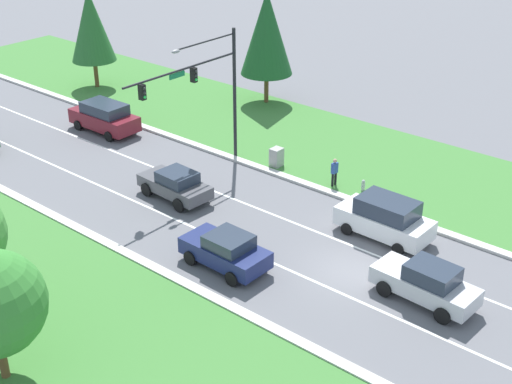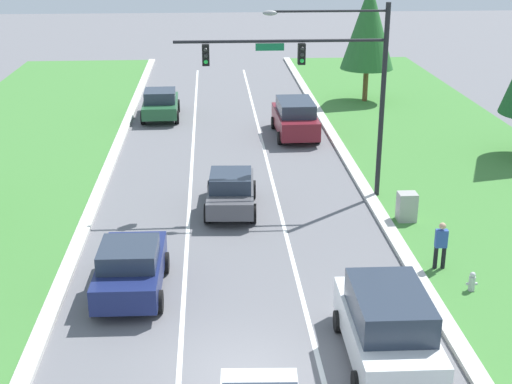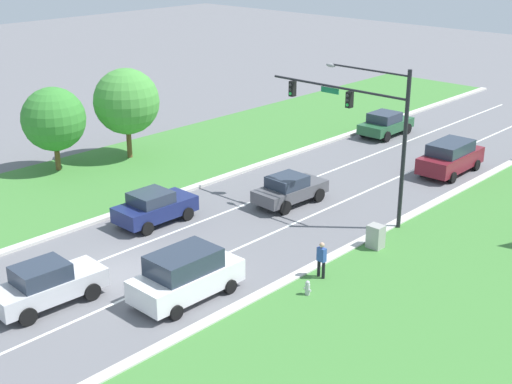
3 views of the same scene
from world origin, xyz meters
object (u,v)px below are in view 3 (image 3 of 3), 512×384
forest_sedan (386,124)px  pedestrian (321,259)px  burgundy_suv (450,157)px  navy_sedan (154,207)px  fire_hydrant (308,289)px  silver_sedan (47,284)px  graphite_sedan (290,189)px  utility_cabinet (376,237)px  white_suv (186,275)px  oak_far_left_tree (54,119)px  traffic_signal_mast (364,116)px  oak_near_left_tree (126,101)px

forest_sedan → pedestrian: bearing=-64.4°
burgundy_suv → navy_sedan: bearing=-113.5°
navy_sedan → fire_hydrant: size_ratio=5.97×
silver_sedan → fire_hydrant: (7.03, 7.49, -0.55)m
silver_sedan → graphite_sedan: (-0.12, 14.75, -0.07)m
fire_hydrant → utility_cabinet: bearing=95.6°
utility_cabinet → forest_sedan: bearing=122.0°
white_suv → fire_hydrant: (3.49, 3.39, -0.68)m
oak_far_left_tree → white_suv: bearing=-16.6°
navy_sedan → forest_sedan: bearing=92.0°
forest_sedan → oak_far_left_tree: oak_far_left_tree is taller
forest_sedan → navy_sedan: size_ratio=1.08×
burgundy_suv → navy_sedan: burgundy_suv is taller
pedestrian → graphite_sedan: bearing=-37.0°
silver_sedan → oak_far_left_tree: size_ratio=0.88×
burgundy_suv → graphite_sedan: 11.11m
utility_cabinet → white_suv: bearing=-108.1°
forest_sedan → utility_cabinet: bearing=-59.0°
traffic_signal_mast → oak_far_left_tree: bearing=-159.6°
white_suv → forest_sedan: 26.43m
navy_sedan → pedestrian: size_ratio=2.47×
oak_near_left_tree → burgundy_suv: bearing=34.6°
utility_cabinet → silver_sedan: bearing=-116.3°
traffic_signal_mast → navy_sedan: traffic_signal_mast is taller
burgundy_suv → pedestrian: size_ratio=2.94×
traffic_signal_mast → utility_cabinet: traffic_signal_mast is taller
graphite_sedan → pedestrian: size_ratio=2.57×
navy_sedan → pedestrian: pedestrian is taller
graphite_sedan → oak_near_left_tree: 13.04m
traffic_signal_mast → white_suv: (-0.06, -11.77, -4.26)m
traffic_signal_mast → fire_hydrant: bearing=-67.7°
traffic_signal_mast → forest_sedan: bearing=118.4°
silver_sedan → navy_sedan: (-3.39, 8.18, -0.04)m
navy_sedan → graphite_sedan: bearing=64.6°
navy_sedan → fire_hydrant: 10.45m
oak_near_left_tree → oak_far_left_tree: (-1.17, -4.52, -0.48)m
oak_near_left_tree → oak_far_left_tree: oak_near_left_tree is taller
pedestrian → traffic_signal_mast: bearing=-63.2°
forest_sedan → pedestrian: (10.26, -20.44, 0.07)m
traffic_signal_mast → fire_hydrant: 10.31m
silver_sedan → navy_sedan: 8.85m
forest_sedan → utility_cabinet: (10.25, -16.38, -0.28)m
white_suv → graphite_sedan: (-3.66, 10.66, -0.19)m
traffic_signal_mast → navy_sedan: size_ratio=1.99×
oak_far_left_tree → burgundy_suv: bearing=42.0°
forest_sedan → silver_sedan: silver_sedan is taller
silver_sedan → fire_hydrant: silver_sedan is taller
graphite_sedan → forest_sedan: bearing=107.1°
white_suv → forest_sedan: size_ratio=1.03×
utility_cabinet → oak_near_left_tree: oak_near_left_tree is taller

